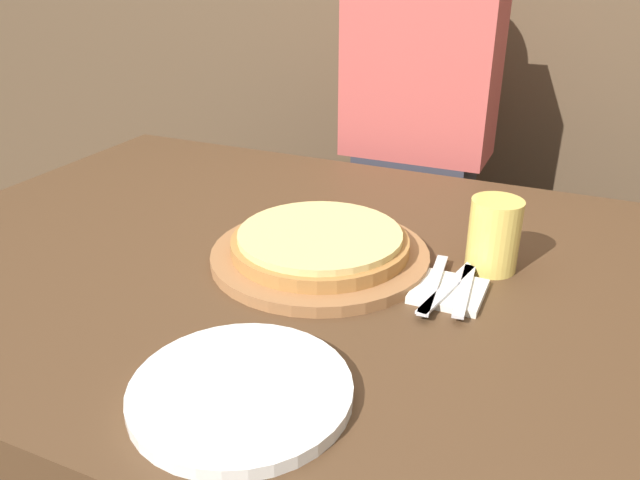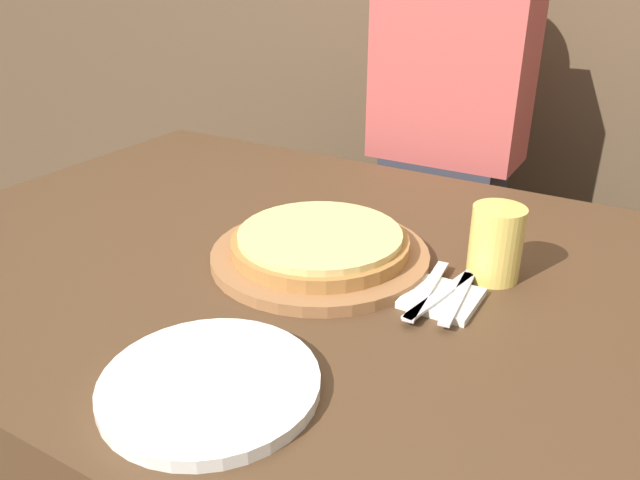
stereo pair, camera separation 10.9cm
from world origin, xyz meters
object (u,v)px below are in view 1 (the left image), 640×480
(dinner_plate, at_px, (241,391))
(dinner_knife, at_px, (449,287))
(spoon, at_px, (464,290))
(fork, at_px, (433,284))
(diner_person, at_px, (414,179))
(pizza_on_board, at_px, (320,248))
(beer_glass, at_px, (494,232))

(dinner_plate, xyz_separation_m, dinner_knife, (0.17, 0.35, 0.01))
(dinner_plate, bearing_deg, dinner_knife, 63.64)
(dinner_plate, height_order, spoon, dinner_plate)
(dinner_plate, height_order, fork, dinner_plate)
(diner_person, bearing_deg, pizza_on_board, -87.06)
(beer_glass, relative_size, dinner_plate, 0.46)
(dinner_plate, xyz_separation_m, spoon, (0.20, 0.35, 0.01))
(dinner_plate, bearing_deg, beer_glass, 65.11)
(pizza_on_board, xyz_separation_m, fork, (0.21, -0.03, -0.01))
(fork, distance_m, dinner_knife, 0.02)
(beer_glass, bearing_deg, dinner_plate, -114.89)
(beer_glass, height_order, dinner_plate, beer_glass)
(fork, xyz_separation_m, dinner_knife, (0.02, 0.00, 0.00))
(beer_glass, distance_m, spoon, 0.13)
(spoon, distance_m, diner_person, 0.83)
(dinner_knife, distance_m, diner_person, 0.82)
(dinner_plate, bearing_deg, fork, 67.00)
(spoon, bearing_deg, beer_glass, 80.88)
(pizza_on_board, relative_size, fork, 1.91)
(pizza_on_board, distance_m, fork, 0.21)
(pizza_on_board, xyz_separation_m, dinner_plate, (0.06, -0.38, -0.02))
(beer_glass, xyz_separation_m, spoon, (-0.02, -0.12, -0.05))
(pizza_on_board, bearing_deg, beer_glass, 18.36)
(beer_glass, bearing_deg, fork, -120.14)
(beer_glass, distance_m, fork, 0.15)
(pizza_on_board, bearing_deg, dinner_plate, -80.66)
(dinner_knife, height_order, diner_person, diner_person)
(pizza_on_board, bearing_deg, fork, -6.99)
(fork, bearing_deg, pizza_on_board, 173.01)
(dinner_plate, xyz_separation_m, diner_person, (-0.10, 1.12, -0.10))
(pizza_on_board, relative_size, dinner_plate, 1.38)
(beer_glass, relative_size, spoon, 0.74)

